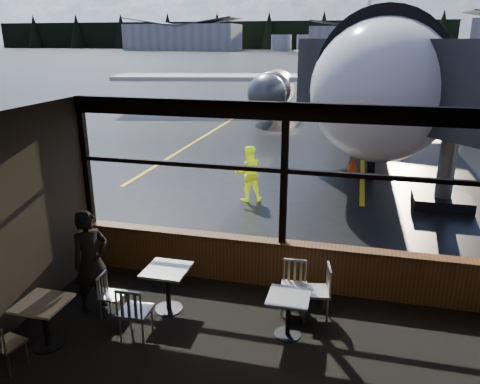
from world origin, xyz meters
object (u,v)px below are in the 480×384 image
at_px(chair_mid_s, 135,311).
at_px(chair_left_s, 8,344).
at_px(cone_nose, 353,164).
at_px(jet_bridge, 451,119).
at_px(cafe_table_mid, 168,289).
at_px(chair_near_n, 294,288).
at_px(cafe_table_near, 288,316).
at_px(cafe_table_left, 45,324).
at_px(chair_mid_w, 113,296).
at_px(ground_crew, 248,173).
at_px(airliner, 373,15).
at_px(passenger, 91,261).
at_px(chair_near_e, 315,292).

xyz_separation_m(chair_mid_s, chair_left_s, (-1.43, -1.10, -0.08)).
distance_m(chair_mid_s, cone_nose, 11.39).
relative_size(jet_bridge, chair_mid_s, 11.84).
xyz_separation_m(cafe_table_mid, chair_near_n, (2.12, 0.46, 0.06)).
relative_size(cafe_table_near, cafe_table_left, 0.92).
distance_m(chair_mid_w, ground_crew, 6.54).
bearing_deg(cafe_table_left, airliner, 78.34).
bearing_deg(cafe_table_near, jet_bridge, 65.27).
height_order(passenger, cone_nose, passenger).
bearing_deg(cone_nose, ground_crew, -125.80).
xyz_separation_m(cafe_table_left, chair_left_s, (-0.19, -0.58, 0.02)).
distance_m(chair_left_s, ground_crew, 8.21).
xyz_separation_m(airliner, chair_mid_s, (-3.54, -22.67, -5.26)).
xyz_separation_m(cafe_table_mid, chair_mid_w, (-0.82, -0.43, -0.00)).
xyz_separation_m(chair_mid_s, passenger, (-1.12, 0.65, 0.42)).
bearing_deg(jet_bridge, cone_nose, 126.68).
height_order(passenger, ground_crew, passenger).
height_order(chair_left_s, ground_crew, ground_crew).
bearing_deg(cone_nose, chair_mid_w, -109.65).
xyz_separation_m(jet_bridge, chair_left_s, (-6.98, -8.78, -2.08)).
xyz_separation_m(jet_bridge, cafe_table_near, (-3.24, -7.04, -2.13)).
bearing_deg(chair_left_s, chair_mid_w, 72.99).
xyz_separation_m(cafe_table_near, cafe_table_mid, (-2.13, 0.24, 0.04)).
bearing_deg(cafe_table_left, jet_bridge, 50.41).
distance_m(chair_near_n, chair_left_s, 4.46).
xyz_separation_m(cafe_table_mid, ground_crew, (0.02, 6.04, 0.42)).
xyz_separation_m(chair_near_e, chair_near_n, (-0.38, 0.07, -0.02)).
distance_m(jet_bridge, ground_crew, 5.66).
bearing_deg(chair_left_s, airliner, 87.82).
bearing_deg(passenger, chair_near_e, -51.03).
bearing_deg(ground_crew, airliner, -126.04).
xyz_separation_m(jet_bridge, cone_nose, (-2.44, 3.28, -2.24)).
bearing_deg(airliner, ground_crew, -102.72).
bearing_deg(airliner, chair_near_n, -94.06).
xyz_separation_m(chair_mid_s, cone_nose, (3.10, 10.96, -0.23)).
bearing_deg(cone_nose, chair_near_n, -94.81).
bearing_deg(chair_mid_w, jet_bridge, 137.81).
relative_size(airliner, passenger, 20.84).
height_order(cafe_table_mid, cone_nose, cafe_table_mid).
xyz_separation_m(cafe_table_left, cone_nose, (4.34, 11.49, -0.13)).
height_order(cafe_table_near, chair_near_e, chair_near_e).
distance_m(chair_near_e, ground_crew, 6.18).
height_order(cafe_table_left, chair_near_e, chair_near_e).
xyz_separation_m(airliner, jet_bridge, (2.00, -14.99, -3.26)).
distance_m(chair_mid_w, passenger, 0.72).
distance_m(cafe_table_mid, chair_left_s, 2.56).
xyz_separation_m(chair_left_s, passenger, (0.31, 1.75, 0.50)).
bearing_deg(cafe_table_near, ground_crew, 108.60).
xyz_separation_m(chair_near_e, chair_left_s, (-4.10, -2.38, -0.08)).
bearing_deg(chair_left_s, ground_crew, 88.21).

